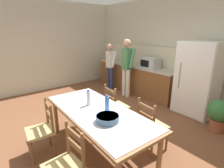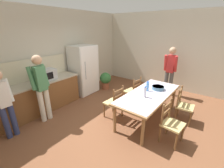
{
  "view_description": "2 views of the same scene",
  "coord_description": "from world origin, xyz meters",
  "px_view_note": "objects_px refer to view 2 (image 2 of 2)",
  "views": [
    {
      "loc": [
        2.7,
        -1.86,
        1.97
      ],
      "look_at": [
        0.07,
        0.25,
        0.93
      ],
      "focal_mm": 28.0,
      "sensor_mm": 36.0,
      "label": 1
    },
    {
      "loc": [
        -2.76,
        -1.76,
        2.32
      ],
      "look_at": [
        -0.01,
        0.26,
        1.03
      ],
      "focal_mm": 24.0,
      "sensor_mm": 36.0,
      "label": 2
    }
  ],
  "objects_px": {
    "potted_plant": "(106,80)",
    "chair_side_far_right": "(133,91)",
    "bottle_off_centre": "(148,86)",
    "refrigerator": "(84,70)",
    "chair_side_near_right": "(184,106)",
    "microwave": "(46,75)",
    "dining_table": "(149,96)",
    "person_at_counter": "(41,86)",
    "person_at_sink": "(4,102)",
    "serving_bowl": "(158,88)",
    "person_by_table": "(170,69)",
    "chair_side_far_left": "(114,103)",
    "bottle_near_centre": "(145,92)",
    "chair_side_near_left": "(171,123)"
  },
  "relations": [
    {
      "from": "chair_side_near_right",
      "to": "person_at_counter",
      "type": "distance_m",
      "value": 3.63
    },
    {
      "from": "dining_table",
      "to": "bottle_near_centre",
      "type": "relative_size",
      "value": 8.1
    },
    {
      "from": "chair_side_far_left",
      "to": "potted_plant",
      "type": "bearing_deg",
      "value": -129.8
    },
    {
      "from": "chair_side_far_left",
      "to": "person_at_sink",
      "type": "height_order",
      "value": "person_at_sink"
    },
    {
      "from": "microwave",
      "to": "chair_side_far_left",
      "type": "bearing_deg",
      "value": -69.89
    },
    {
      "from": "dining_table",
      "to": "person_at_sink",
      "type": "xyz_separation_m",
      "value": [
        -2.45,
        2.18,
        0.19
      ]
    },
    {
      "from": "serving_bowl",
      "to": "chair_side_near_left",
      "type": "height_order",
      "value": "chair_side_near_left"
    },
    {
      "from": "dining_table",
      "to": "potted_plant",
      "type": "height_order",
      "value": "dining_table"
    },
    {
      "from": "person_by_table",
      "to": "potted_plant",
      "type": "height_order",
      "value": "person_by_table"
    },
    {
      "from": "bottle_near_centre",
      "to": "potted_plant",
      "type": "bearing_deg",
      "value": 60.32
    },
    {
      "from": "person_at_counter",
      "to": "person_at_sink",
      "type": "bearing_deg",
      "value": 88.68
    },
    {
      "from": "serving_bowl",
      "to": "person_at_sink",
      "type": "height_order",
      "value": "person_at_sink"
    },
    {
      "from": "refrigerator",
      "to": "chair_side_far_right",
      "type": "xyz_separation_m",
      "value": [
        0.22,
        -1.93,
        -0.43
      ]
    },
    {
      "from": "person_at_sink",
      "to": "person_by_table",
      "type": "bearing_deg",
      "value": -115.76
    },
    {
      "from": "bottle_near_centre",
      "to": "person_at_sink",
      "type": "bearing_deg",
      "value": 135.1
    },
    {
      "from": "bottle_off_centre",
      "to": "potted_plant",
      "type": "distance_m",
      "value": 2.35
    },
    {
      "from": "serving_bowl",
      "to": "potted_plant",
      "type": "distance_m",
      "value": 2.43
    },
    {
      "from": "bottle_off_centre",
      "to": "chair_side_near_left",
      "type": "xyz_separation_m",
      "value": [
        -0.62,
        -0.84,
        -0.44
      ]
    },
    {
      "from": "microwave",
      "to": "dining_table",
      "type": "height_order",
      "value": "microwave"
    },
    {
      "from": "chair_side_near_right",
      "to": "potted_plant",
      "type": "height_order",
      "value": "chair_side_near_right"
    },
    {
      "from": "bottle_off_centre",
      "to": "serving_bowl",
      "type": "bearing_deg",
      "value": -35.98
    },
    {
      "from": "chair_side_far_left",
      "to": "chair_side_far_right",
      "type": "relative_size",
      "value": 1.0
    },
    {
      "from": "refrigerator",
      "to": "serving_bowl",
      "type": "bearing_deg",
      "value": -88.08
    },
    {
      "from": "person_at_counter",
      "to": "person_by_table",
      "type": "bearing_deg",
      "value": -120.52
    },
    {
      "from": "chair_side_near_left",
      "to": "chair_side_far_right",
      "type": "height_order",
      "value": "same"
    },
    {
      "from": "refrigerator",
      "to": "serving_bowl",
      "type": "height_order",
      "value": "refrigerator"
    },
    {
      "from": "chair_side_far_right",
      "to": "refrigerator",
      "type": "bearing_deg",
      "value": -76.08
    },
    {
      "from": "serving_bowl",
      "to": "person_at_sink",
      "type": "bearing_deg",
      "value": 141.29
    },
    {
      "from": "bottle_off_centre",
      "to": "serving_bowl",
      "type": "xyz_separation_m",
      "value": [
        0.26,
        -0.19,
        -0.07
      ]
    },
    {
      "from": "dining_table",
      "to": "chair_side_far_left",
      "type": "distance_m",
      "value": 0.92
    },
    {
      "from": "bottle_off_centre",
      "to": "person_at_sink",
      "type": "bearing_deg",
      "value": 141.03
    },
    {
      "from": "serving_bowl",
      "to": "chair_side_far_left",
      "type": "xyz_separation_m",
      "value": [
        -0.84,
        0.84,
        -0.36
      ]
    },
    {
      "from": "dining_table",
      "to": "person_by_table",
      "type": "bearing_deg",
      "value": 2.19
    },
    {
      "from": "potted_plant",
      "to": "chair_side_far_right",
      "type": "bearing_deg",
      "value": -108.06
    },
    {
      "from": "refrigerator",
      "to": "chair_side_near_left",
      "type": "xyz_separation_m",
      "value": [
        -0.79,
        -3.39,
        -0.43
      ]
    },
    {
      "from": "bottle_off_centre",
      "to": "potted_plant",
      "type": "xyz_separation_m",
      "value": [
        0.89,
        2.12,
        -0.49
      ]
    },
    {
      "from": "refrigerator",
      "to": "serving_bowl",
      "type": "relative_size",
      "value": 5.44
    },
    {
      "from": "chair_side_far_right",
      "to": "person_by_table",
      "type": "distance_m",
      "value": 1.64
    },
    {
      "from": "chair_side_far_left",
      "to": "refrigerator",
      "type": "bearing_deg",
      "value": -106.41
    },
    {
      "from": "refrigerator",
      "to": "person_at_counter",
      "type": "distance_m",
      "value": 1.97
    },
    {
      "from": "refrigerator",
      "to": "dining_table",
      "type": "xyz_separation_m",
      "value": [
        -0.28,
        -2.66,
        -0.19
      ]
    },
    {
      "from": "person_at_sink",
      "to": "dining_table",
      "type": "bearing_deg",
      "value": -131.69
    },
    {
      "from": "person_at_sink",
      "to": "potted_plant",
      "type": "xyz_separation_m",
      "value": [
        3.44,
        0.05,
        -0.48
      ]
    },
    {
      "from": "serving_bowl",
      "to": "bottle_off_centre",
      "type": "bearing_deg",
      "value": 144.02
    },
    {
      "from": "chair_side_near_left",
      "to": "chair_side_far_right",
      "type": "bearing_deg",
      "value": 62.0
    },
    {
      "from": "serving_bowl",
      "to": "chair_side_near_right",
      "type": "distance_m",
      "value": 0.78
    },
    {
      "from": "person_at_sink",
      "to": "bottle_near_centre",
      "type": "bearing_deg",
      "value": -134.9
    },
    {
      "from": "potted_plant",
      "to": "serving_bowl",
      "type": "bearing_deg",
      "value": -105.06
    },
    {
      "from": "potted_plant",
      "to": "bottle_off_centre",
      "type": "bearing_deg",
      "value": -112.65
    },
    {
      "from": "person_at_sink",
      "to": "chair_side_near_left",
      "type": "bearing_deg",
      "value": -146.3
    }
  ]
}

